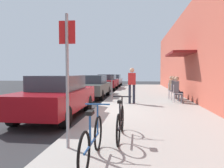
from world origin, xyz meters
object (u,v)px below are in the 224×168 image
(cafe_chair_1, at_px, (174,91))
(parked_car_0, at_px, (57,96))
(parking_meter, at_px, (112,87))
(bicycle_1, at_px, (120,122))
(cafe_chair_0, at_px, (177,92))
(parked_car_2, at_px, (107,82))
(seated_patron_1, at_px, (175,87))
(bicycle_0, at_px, (92,140))
(street_sign, at_px, (67,70))
(parked_car_1, at_px, (92,86))
(parked_car_3, at_px, (113,80))
(seated_patron_0, at_px, (178,88))
(pedestrian_standing, at_px, (132,83))
(cafe_chair_2, at_px, (171,90))
(seated_patron_2, at_px, (172,86))

(cafe_chair_1, bearing_deg, parked_car_0, -138.04)
(parking_meter, bearing_deg, bicycle_1, -81.11)
(cafe_chair_0, bearing_deg, parked_car_2, 118.31)
(cafe_chair_1, xyz_separation_m, seated_patron_1, (0.06, -0.01, 0.19))
(bicycle_0, bearing_deg, parking_meter, 94.46)
(bicycle_0, bearing_deg, cafe_chair_0, 70.01)
(street_sign, height_order, cafe_chair_1, street_sign)
(parked_car_1, relative_size, parked_car_3, 1.00)
(parked_car_1, xyz_separation_m, seated_patron_0, (4.82, -2.46, 0.08))
(street_sign, bearing_deg, parking_meter, 89.57)
(parking_meter, bearing_deg, parked_car_3, 96.26)
(cafe_chair_0, relative_size, seated_patron_0, 0.67)
(parked_car_2, distance_m, street_sign, 15.63)
(pedestrian_standing, bearing_deg, cafe_chair_0, 15.23)
(seated_patron_0, relative_size, cafe_chair_2, 1.48)
(parked_car_2, bearing_deg, parking_meter, -80.13)
(street_sign, height_order, bicycle_1, street_sign)
(street_sign, relative_size, bicycle_0, 1.52)
(street_sign, bearing_deg, cafe_chair_1, 66.57)
(street_sign, distance_m, seated_patron_2, 9.03)
(parked_car_1, xyz_separation_m, bicycle_1, (2.47, -8.43, -0.25))
(bicycle_1, height_order, cafe_chair_0, bicycle_1)
(parked_car_0, distance_m, seated_patron_1, 6.43)
(seated_patron_2, bearing_deg, cafe_chair_2, 164.62)
(seated_patron_1, bearing_deg, parked_car_3, 109.97)
(parked_car_2, relative_size, seated_patron_1, 3.41)
(cafe_chair_0, xyz_separation_m, cafe_chair_2, (0.00, 1.68, 0.00))
(bicycle_0, xyz_separation_m, cafe_chair_2, (2.65, 8.95, 0.14))
(cafe_chair_0, relative_size, cafe_chair_1, 1.00)
(parked_car_3, relative_size, seated_patron_2, 3.41)
(pedestrian_standing, bearing_deg, seated_patron_0, 14.50)
(street_sign, xyz_separation_m, cafe_chair_1, (3.26, 7.52, -1.02))
(parking_meter, relative_size, seated_patron_0, 1.02)
(parked_car_3, relative_size, seated_patron_1, 3.41)
(parking_meter, height_order, seated_patron_0, parking_meter)
(parked_car_3, relative_size, parking_meter, 3.33)
(parked_car_1, distance_m, seated_patron_0, 5.41)
(bicycle_1, height_order, cafe_chair_1, bicycle_1)
(parked_car_0, xyz_separation_m, seated_patron_1, (4.82, 4.27, 0.05))
(seated_patron_2, bearing_deg, seated_patron_1, -90.03)
(pedestrian_standing, bearing_deg, parked_car_1, 130.27)
(seated_patron_0, distance_m, cafe_chair_1, 0.86)
(parked_car_3, bearing_deg, pedestrian_standing, -80.02)
(parked_car_1, xyz_separation_m, cafe_chair_0, (4.76, -2.45, -0.11))
(parking_meter, bearing_deg, parked_car_2, 99.87)
(parked_car_0, bearing_deg, seated_patron_0, 35.57)
(parked_car_1, bearing_deg, seated_patron_1, -18.83)
(cafe_chair_2, relative_size, pedestrian_standing, 0.51)
(parked_car_1, xyz_separation_m, bicycle_0, (2.11, -9.72, -0.25))
(cafe_chair_2, bearing_deg, seated_patron_1, -86.22)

